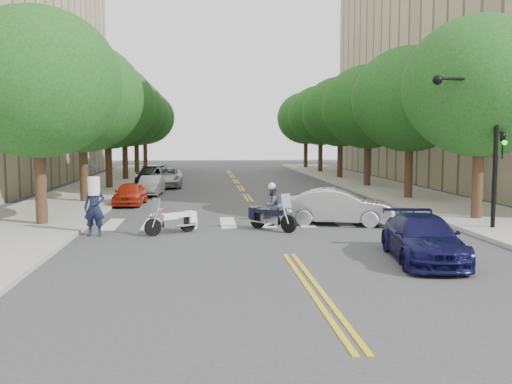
{
  "coord_description": "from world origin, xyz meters",
  "views": [
    {
      "loc": [
        -2.52,
        -16.62,
        3.51
      ],
      "look_at": [
        -0.43,
        6.07,
        1.3
      ],
      "focal_mm": 40.0,
      "sensor_mm": 36.0,
      "label": 1
    }
  ],
  "objects": [
    {
      "name": "officer_standing",
      "position": [
        -6.38,
        3.81,
        1.01
      ],
      "size": [
        0.79,
        0.56,
        2.03
      ],
      "primitive_type": "imported",
      "rotation": [
        0.0,
        0.0,
        -0.11
      ],
      "color": "#161A32",
      "rests_on": "ground"
    },
    {
      "name": "ground",
      "position": [
        0.0,
        0.0,
        0.0
      ],
      "size": [
        140.0,
        140.0,
        0.0
      ],
      "primitive_type": "plane",
      "color": "#38383A",
      "rests_on": "ground"
    },
    {
      "name": "convertible",
      "position": [
        2.86,
        5.63,
        0.72
      ],
      "size": [
        4.61,
        2.7,
        1.44
      ],
      "primitive_type": "imported",
      "rotation": [
        0.0,
        0.0,
        1.28
      ],
      "color": "#B3B3B5",
      "rests_on": "ground"
    },
    {
      "name": "sedan_blue",
      "position": [
        3.66,
        -1.2,
        0.64
      ],
      "size": [
        2.34,
        4.61,
        1.28
      ],
      "primitive_type": "imported",
      "rotation": [
        0.0,
        0.0,
        -0.13
      ],
      "color": "#0E0D39",
      "rests_on": "ground"
    },
    {
      "name": "motorcycle_police",
      "position": [
        -0.01,
        4.54,
        0.8
      ],
      "size": [
        1.65,
        1.82,
        1.8
      ],
      "rotation": [
        0.0,
        0.0,
        3.87
      ],
      "color": "black",
      "rests_on": "ground"
    },
    {
      "name": "tree_r_2",
      "position": [
        8.8,
        22.0,
        5.55
      ],
      "size": [
        6.4,
        6.4,
        8.45
      ],
      "color": "#382316",
      "rests_on": "ground"
    },
    {
      "name": "parked_car_c",
      "position": [
        -5.2,
        23.5,
        0.69
      ],
      "size": [
        2.43,
        5.05,
        1.39
      ],
      "primitive_type": "imported",
      "rotation": [
        0.0,
        0.0,
        0.02
      ],
      "color": "#ABADB3",
      "rests_on": "ground"
    },
    {
      "name": "sidewalk_left",
      "position": [
        -9.5,
        22.0,
        0.07
      ],
      "size": [
        5.0,
        60.0,
        0.15
      ],
      "primitive_type": "cube",
      "color": "#9E9991",
      "rests_on": "ground"
    },
    {
      "name": "sidewalk_right",
      "position": [
        9.5,
        22.0,
        0.07
      ],
      "size": [
        5.0,
        60.0,
        0.15
      ],
      "primitive_type": "cube",
      "color": "#9E9991",
      "rests_on": "ground"
    },
    {
      "name": "tree_l_0",
      "position": [
        -8.8,
        6.0,
        5.55
      ],
      "size": [
        6.4,
        6.4,
        8.45
      ],
      "color": "#382316",
      "rests_on": "ground"
    },
    {
      "name": "tree_l_1",
      "position": [
        -8.8,
        14.0,
        5.55
      ],
      "size": [
        6.4,
        6.4,
        8.45
      ],
      "color": "#382316",
      "rests_on": "ground"
    },
    {
      "name": "tree_r_1",
      "position": [
        8.8,
        14.0,
        5.55
      ],
      "size": [
        6.4,
        6.4,
        8.45
      ],
      "color": "#382316",
      "rests_on": "ground"
    },
    {
      "name": "tree_r_4",
      "position": [
        8.8,
        38.0,
        5.55
      ],
      "size": [
        6.4,
        6.4,
        8.45
      ],
      "color": "#382316",
      "rests_on": "ground"
    },
    {
      "name": "tree_r_5",
      "position": [
        8.8,
        46.0,
        5.55
      ],
      "size": [
        6.4,
        6.4,
        8.45
      ],
      "color": "#382316",
      "rests_on": "ground"
    },
    {
      "name": "tree_l_3",
      "position": [
        -8.8,
        30.0,
        5.55
      ],
      "size": [
        6.4,
        6.4,
        8.45
      ],
      "color": "#382316",
      "rests_on": "ground"
    },
    {
      "name": "tree_l_5",
      "position": [
        -8.8,
        46.0,
        5.55
      ],
      "size": [
        6.4,
        6.4,
        8.45
      ],
      "color": "#382316",
      "rests_on": "ground"
    },
    {
      "name": "traffic_signal_pole",
      "position": [
        7.72,
        3.5,
        3.72
      ],
      "size": [
        2.82,
        0.42,
        6.0
      ],
      "color": "black",
      "rests_on": "ground"
    },
    {
      "name": "tree_l_4",
      "position": [
        -8.8,
        38.0,
        5.55
      ],
      "size": [
        6.4,
        6.4,
        8.45
      ],
      "color": "#382316",
      "rests_on": "ground"
    },
    {
      "name": "parked_car_a",
      "position": [
        -6.3,
        13.0,
        0.59
      ],
      "size": [
        1.61,
        3.57,
        1.19
      ],
      "primitive_type": "imported",
      "rotation": [
        0.0,
        0.0,
        -0.06
      ],
      "color": "red",
      "rests_on": "ground"
    },
    {
      "name": "tree_r_3",
      "position": [
        8.8,
        30.0,
        5.55
      ],
      "size": [
        6.4,
        6.4,
        8.45
      ],
      "color": "#382316",
      "rests_on": "ground"
    },
    {
      "name": "parked_car_e",
      "position": [
        -5.73,
        32.0,
        0.6
      ],
      "size": [
        1.58,
        3.56,
        1.19
      ],
      "primitive_type": "imported",
      "rotation": [
        0.0,
        0.0,
        0.05
      ],
      "color": "#98989D",
      "rests_on": "ground"
    },
    {
      "name": "motorcycle_parked",
      "position": [
        -3.57,
        4.14,
        0.47
      ],
      "size": [
        1.84,
        1.4,
        1.36
      ],
      "rotation": [
        0.0,
        0.0,
        2.18
      ],
      "color": "black",
      "rests_on": "ground"
    },
    {
      "name": "tree_r_0",
      "position": [
        8.8,
        6.0,
        5.55
      ],
      "size": [
        6.4,
        6.4,
        8.45
      ],
      "color": "#382316",
      "rests_on": "ground"
    },
    {
      "name": "tree_l_2",
      "position": [
        -8.8,
        22.0,
        5.55
      ],
      "size": [
        6.4,
        6.4,
        8.45
      ],
      "color": "#382316",
      "rests_on": "ground"
    },
    {
      "name": "parked_car_d",
      "position": [
        -6.3,
        24.5,
        0.68
      ],
      "size": [
        1.96,
        4.72,
        1.36
      ],
      "primitive_type": "imported",
      "rotation": [
        0.0,
        0.0,
        0.01
      ],
      "color": "black",
      "rests_on": "ground"
    },
    {
      "name": "parked_car_b",
      "position": [
        -5.69,
        18.0,
        0.59
      ],
      "size": [
        1.47,
        3.63,
        1.17
      ],
      "primitive_type": "imported",
      "rotation": [
        0.0,
        0.0,
        -0.07
      ],
      "color": "silver",
      "rests_on": "ground"
    }
  ]
}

